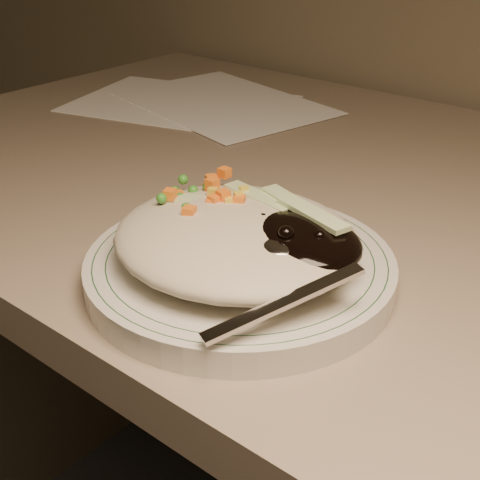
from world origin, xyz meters
The scene contains 5 objects.
desk centered at (0.00, 1.38, 0.54)m, with size 1.40×0.70×0.74m.
plate centered at (-0.07, 1.16, 0.75)m, with size 0.24×0.24×0.02m, color silver.
plate_rim centered at (-0.07, 1.16, 0.76)m, with size 0.23×0.23×0.00m.
meal centered at (-0.07, 1.16, 0.78)m, with size 0.21×0.19×0.05m.
papers centered at (-0.43, 1.51, 0.74)m, with size 0.39×0.32×0.00m.
Camera 1 is at (0.21, 0.82, 1.01)m, focal length 50.00 mm.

